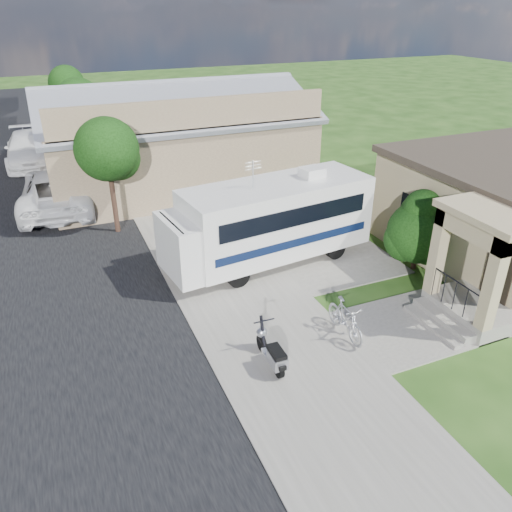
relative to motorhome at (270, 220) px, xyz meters
name	(u,v)px	position (x,y,z in m)	size (l,w,h in m)	color
ground	(307,331)	(-0.76, -4.25, -1.62)	(120.00, 120.00, 0.00)	#1B3C10
street_slab	(19,237)	(-8.26, 5.75, -1.61)	(9.00, 80.00, 0.02)	black
sidewalk_slab	(179,212)	(-1.76, 5.75, -1.59)	(4.00, 80.00, 0.06)	slate
driveway_slab	(285,254)	(0.74, 0.25, -1.59)	(7.00, 6.00, 0.05)	slate
walk_slab	(415,325)	(2.24, -5.25, -1.59)	(4.00, 3.00, 0.05)	slate
house	(512,209)	(8.12, -2.82, 0.16)	(9.47, 7.80, 3.54)	tan
warehouse	(175,144)	(-0.76, 9.72, 0.37)	(12.50, 8.40, 5.04)	brown
street_tree_a	(110,152)	(-4.46, 4.80, 1.63)	(2.44, 2.40, 4.58)	black
street_tree_b	(81,103)	(-4.46, 14.80, 1.78)	(2.44, 2.40, 4.73)	black
street_tree_c	(68,85)	(-4.46, 23.80, 1.49)	(2.44, 2.40, 4.42)	black
motorhome	(270,220)	(0.00, 0.00, 0.00)	(7.57, 3.19, 3.76)	silver
shrub	(420,229)	(4.47, -2.38, -0.14)	(2.35, 2.24, 2.89)	black
scooter	(272,352)	(-2.33, -5.28, -1.14)	(0.56, 1.61, 1.06)	black
bicycle	(345,321)	(0.06, -4.89, -1.09)	(0.50, 1.76, 1.06)	#ADAEB5
pickup_truck	(58,189)	(-6.49, 8.39, -0.72)	(2.98, 6.47, 1.80)	white
van	(29,149)	(-7.55, 16.23, -0.77)	(2.38, 5.86, 1.70)	white
garden_hose	(422,304)	(3.09, -4.50, -1.53)	(0.36, 0.36, 0.16)	#125E21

